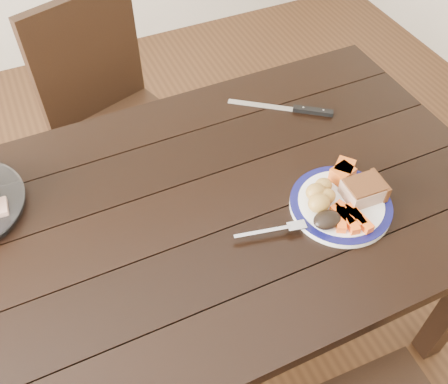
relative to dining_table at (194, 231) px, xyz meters
name	(u,v)px	position (x,y,z in m)	size (l,w,h in m)	color
ground	(202,338)	(0.00, 0.00, -0.66)	(4.00, 4.00, 0.00)	#472B16
dining_table	(194,231)	(0.00, 0.00, 0.00)	(1.60, 0.91, 0.75)	black
chair_far	(113,111)	(-0.03, 0.73, -0.13)	(0.53, 0.54, 0.93)	black
dinner_plate	(340,205)	(0.34, -0.15, 0.10)	(0.26, 0.26, 0.02)	white
plate_rim	(341,203)	(0.34, -0.15, 0.11)	(0.26, 0.26, 0.02)	#0E0E46
pork_slice	(363,191)	(0.40, -0.15, 0.13)	(0.10, 0.08, 0.04)	tan
roasted_potatoes	(320,195)	(0.30, -0.12, 0.13)	(0.09, 0.09, 0.05)	gold
carrot_batons	(350,217)	(0.33, -0.20, 0.12)	(0.08, 0.11, 0.02)	#F55914
pumpkin_wedges	(343,172)	(0.39, -0.08, 0.13)	(0.08, 0.08, 0.04)	orange
dark_mushroom	(327,220)	(0.27, -0.19, 0.13)	(0.07, 0.05, 0.03)	black
fork	(276,230)	(0.15, -0.16, 0.11)	(0.18, 0.05, 0.00)	silver
carving_knife	(300,110)	(0.44, 0.22, 0.10)	(0.27, 0.21, 0.01)	silver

